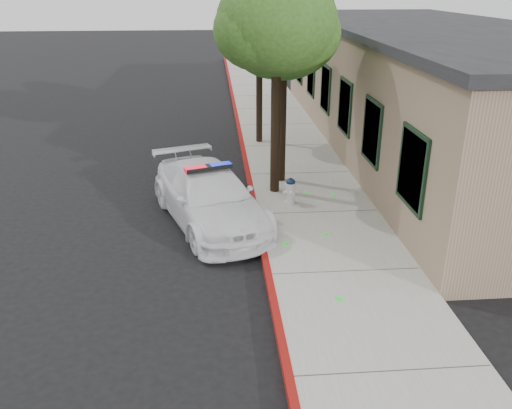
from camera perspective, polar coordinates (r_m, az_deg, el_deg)
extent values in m
plane|color=black|center=(10.81, 1.03, -8.19)|extent=(120.00, 120.00, 0.00)
cube|color=gray|center=(13.63, 6.51, -1.09)|extent=(3.20, 60.00, 0.15)
cube|color=maroon|center=(13.43, 0.04, -1.29)|extent=(0.14, 60.00, 0.16)
cube|color=#987C63|center=(20.07, 18.20, 11.49)|extent=(7.00, 20.00, 4.00)
cube|color=black|center=(19.80, 18.98, 17.49)|extent=(7.30, 20.30, 0.24)
cube|color=black|center=(11.59, 16.42, 3.67)|extent=(0.08, 1.48, 1.68)
cube|color=black|center=(14.30, 12.33, 7.65)|extent=(0.08, 1.48, 1.68)
cube|color=black|center=(17.11, 9.53, 10.32)|extent=(0.08, 1.48, 1.68)
cube|color=black|center=(19.98, 7.49, 12.22)|extent=(0.08, 1.48, 1.68)
cube|color=black|center=(22.88, 5.94, 13.63)|extent=(0.08, 1.48, 1.68)
cube|color=black|center=(25.80, 4.74, 14.72)|extent=(0.08, 1.48, 1.68)
cube|color=black|center=(28.74, 3.77, 15.58)|extent=(0.08, 1.48, 1.68)
imported|color=white|center=(13.10, -5.05, 0.87)|extent=(3.40, 5.13, 1.38)
cube|color=black|center=(12.84, -5.16, 3.97)|extent=(1.23, 0.66, 0.10)
cube|color=red|center=(12.74, -6.52, 3.80)|extent=(0.57, 0.40, 0.11)
cube|color=#0C1FD3|center=(12.94, -3.82, 4.19)|extent=(0.57, 0.40, 0.11)
cylinder|color=white|center=(14.10, 3.69, 0.29)|extent=(0.29, 0.29, 0.05)
cylinder|color=white|center=(14.00, 3.71, 1.27)|extent=(0.24, 0.24, 0.47)
cylinder|color=white|center=(13.91, 3.74, 2.24)|extent=(0.27, 0.27, 0.03)
ellipsoid|color=#0F1B39|center=(13.90, 3.75, 2.43)|extent=(0.25, 0.25, 0.19)
cylinder|color=#0F1B39|center=(13.87, 3.75, 2.76)|extent=(0.06, 0.06, 0.05)
cylinder|color=white|center=(13.96, 3.14, 1.31)|extent=(0.11, 0.11, 0.09)
cylinder|color=white|center=(14.03, 4.28, 1.40)|extent=(0.11, 0.11, 0.09)
cylinder|color=white|center=(13.86, 3.88, 1.21)|extent=(0.13, 0.12, 0.12)
cylinder|color=black|center=(15.26, 2.80, 8.61)|extent=(0.24, 0.24, 3.35)
ellipsoid|color=#214D18|center=(14.85, 2.99, 18.06)|extent=(2.98, 2.98, 2.53)
ellipsoid|color=#214D18|center=(15.31, 4.23, 17.13)|extent=(2.23, 2.23, 1.90)
ellipsoid|color=#214D18|center=(14.46, 1.99, 17.21)|extent=(2.33, 2.33, 1.98)
cylinder|color=black|center=(14.37, 2.09, 8.27)|extent=(0.25, 0.25, 3.62)
ellipsoid|color=#274716|center=(13.93, 2.26, 19.03)|extent=(3.03, 3.03, 2.58)
ellipsoid|color=#274716|center=(14.22, 4.00, 17.88)|extent=(2.44, 2.44, 2.08)
ellipsoid|color=#274716|center=(13.79, 0.47, 18.19)|extent=(2.35, 2.35, 1.99)
cylinder|color=black|center=(19.27, 0.35, 11.18)|extent=(0.23, 0.23, 3.04)
ellipsoid|color=#194F18|center=(18.94, 0.37, 18.01)|extent=(2.61, 2.61, 2.22)
ellipsoid|color=#194F18|center=(19.21, 1.62, 17.29)|extent=(2.00, 2.00, 1.70)
ellipsoid|color=#194F18|center=(18.66, -0.32, 17.40)|extent=(2.09, 2.09, 1.77)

